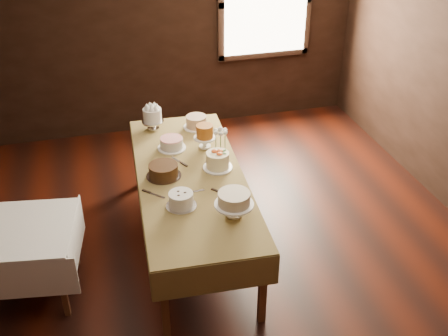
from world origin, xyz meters
TOP-DOWN VIEW (x-y plane):
  - floor at (0.00, 0.00)m, footprint 5.00×6.00m
  - wall_back at (0.00, 3.00)m, footprint 5.00×0.02m
  - window at (1.30, 2.94)m, footprint 1.10×0.05m
  - display_table at (-0.24, 0.47)m, footprint 1.10×2.49m
  - side_table at (-1.71, 0.15)m, footprint 0.92×0.92m
  - cake_meringue at (-0.43, 1.47)m, footprint 0.26×0.26m
  - cake_speckled at (0.02, 1.39)m, footprint 0.30×0.30m
  - cake_lattice at (-0.32, 1.01)m, footprint 0.29×0.29m
  - cake_caramel at (0.01, 0.94)m, footprint 0.22×0.22m
  - cake_chocolate at (-0.48, 0.50)m, footprint 0.32×0.32m
  - cake_flowers at (0.03, 0.53)m, footprint 0.28×0.28m
  - cake_swirl at (-0.42, 0.01)m, footprint 0.26×0.26m
  - cake_cream at (-0.03, -0.22)m, footprint 0.36×0.36m
  - cake_server_a at (-0.25, 0.19)m, footprint 0.24×0.04m
  - cake_server_b at (-0.01, 0.06)m, footprint 0.17×0.20m
  - cake_server_c at (-0.31, 0.77)m, footprint 0.13×0.23m
  - cake_server_d at (0.04, 0.76)m, footprint 0.17×0.20m
  - cake_server_e at (-0.59, 0.21)m, footprint 0.19×0.19m
  - flower_vase at (0.09, 0.67)m, footprint 0.16×0.16m
  - flower_bouquet at (0.09, 0.67)m, footprint 0.14×0.14m

SIDE VIEW (x-z plane):
  - floor at x=0.00m, z-range -0.01..0.01m
  - side_table at x=-1.71m, z-range 0.26..0.94m
  - display_table at x=-0.24m, z-range 0.32..1.08m
  - cake_server_a at x=-0.25m, z-range 0.75..0.76m
  - cake_server_b at x=-0.01m, z-range 0.75..0.76m
  - cake_server_c at x=-0.31m, z-range 0.75..0.76m
  - cake_server_d at x=0.04m, z-range 0.75..0.76m
  - cake_server_e at x=-0.59m, z-range 0.75..0.76m
  - cake_lattice at x=-0.32m, z-range 0.75..0.86m
  - cake_chocolate at x=-0.48m, z-range 0.75..0.88m
  - flower_vase at x=0.09m, z-range 0.75..0.88m
  - cake_speckled at x=0.02m, z-range 0.75..0.88m
  - cake_swirl at x=-0.42m, z-range 0.75..0.88m
  - cake_flowers at x=0.03m, z-range 0.75..0.91m
  - cake_cream at x=-0.03m, z-range 0.74..0.97m
  - cake_caramel at x=0.01m, z-range 0.74..0.99m
  - cake_meringue at x=-0.43m, z-range 0.74..0.99m
  - flower_bouquet at x=0.09m, z-range 0.90..1.10m
  - wall_back at x=0.00m, z-range 0.00..2.80m
  - window at x=1.30m, z-range 0.95..2.25m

